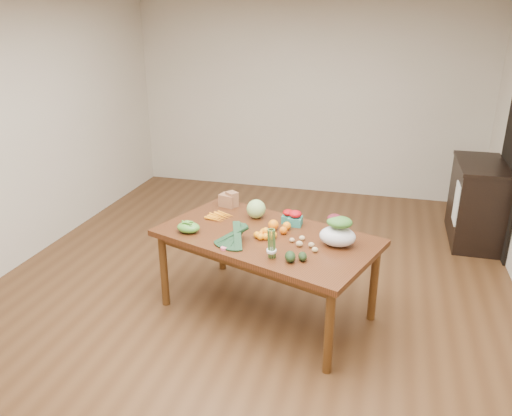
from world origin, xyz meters
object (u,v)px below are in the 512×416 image
(cabinet, at_px, (476,202))
(asparagus_bundle, at_px, (272,243))
(paper_bag, at_px, (228,199))
(cabbage, at_px, (256,209))
(kale_bunch, at_px, (231,236))
(dining_table, at_px, (266,274))
(mandarin_cluster, at_px, (266,232))
(salad_bag, at_px, (338,233))

(cabinet, height_order, asparagus_bundle, asparagus_bundle)
(paper_bag, distance_m, cabbage, 0.40)
(cabinet, xyz_separation_m, cabbage, (-2.15, -1.77, 0.37))
(kale_bunch, distance_m, asparagus_bundle, 0.40)
(dining_table, xyz_separation_m, cabinet, (1.97, 2.12, 0.10))
(dining_table, xyz_separation_m, asparagus_bundle, (0.14, -0.41, 0.50))
(cabbage, height_order, mandarin_cluster, cabbage)
(paper_bag, xyz_separation_m, salad_bag, (1.12, -0.61, 0.04))
(asparagus_bundle, bearing_deg, paper_bag, 143.85)
(paper_bag, height_order, cabbage, cabbage)
(salad_bag, bearing_deg, mandarin_cluster, 179.92)
(kale_bunch, relative_size, asparagus_bundle, 1.60)
(cabbage, xyz_separation_m, asparagus_bundle, (0.32, -0.76, 0.04))
(cabinet, bearing_deg, asparagus_bundle, -125.95)
(dining_table, distance_m, paper_bag, 0.89)
(paper_bag, relative_size, mandarin_cluster, 1.15)
(paper_bag, bearing_deg, dining_table, -47.02)
(asparagus_bundle, bearing_deg, cabinet, 73.56)
(cabbage, distance_m, asparagus_bundle, 0.82)
(cabinet, bearing_deg, paper_bag, -148.04)
(kale_bunch, relative_size, salad_bag, 1.37)
(paper_bag, relative_size, salad_bag, 0.71)
(dining_table, xyz_separation_m, kale_bunch, (-0.23, -0.27, 0.45))
(cabbage, xyz_separation_m, salad_bag, (0.78, -0.40, 0.03))
(mandarin_cluster, relative_size, salad_bag, 0.62)
(cabinet, distance_m, kale_bunch, 3.26)
(cabinet, xyz_separation_m, kale_bunch, (-2.20, -2.38, 0.36))
(dining_table, height_order, cabinet, cabinet)
(dining_table, relative_size, asparagus_bundle, 7.22)
(dining_table, distance_m, mandarin_cluster, 0.42)
(paper_bag, height_order, kale_bunch, kale_bunch)
(dining_table, bearing_deg, mandarin_cluster, -65.14)
(cabinet, xyz_separation_m, salad_bag, (-1.37, -2.17, 0.39))
(paper_bag, distance_m, asparagus_bundle, 1.17)
(cabinet, xyz_separation_m, paper_bag, (-2.49, -1.56, 0.35))
(salad_bag, bearing_deg, paper_bag, 151.38)
(cabinet, distance_m, asparagus_bundle, 3.15)
(cabinet, relative_size, cabbage, 5.87)
(paper_bag, relative_size, asparagus_bundle, 0.83)
(paper_bag, xyz_separation_m, mandarin_cluster, (0.53, -0.61, -0.03))
(kale_bunch, bearing_deg, salad_bag, 34.05)
(cabinet, height_order, cabbage, cabinet)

